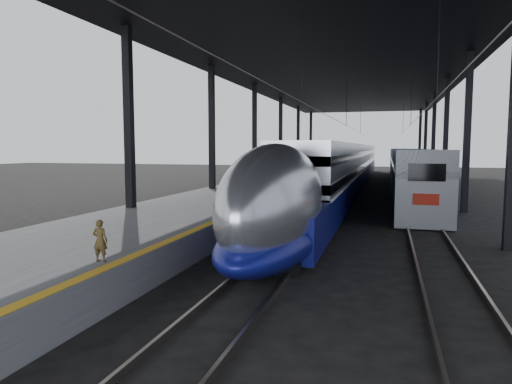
% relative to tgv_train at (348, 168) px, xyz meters
% --- Properties ---
extents(ground, '(160.00, 160.00, 0.00)m').
position_rel_tgv_train_xyz_m(ground, '(-2.00, -28.10, -1.85)').
color(ground, black).
rests_on(ground, ground).
extents(platform, '(6.00, 80.00, 1.00)m').
position_rel_tgv_train_xyz_m(platform, '(-5.50, -8.10, -1.35)').
color(platform, '#4C4C4F').
rests_on(platform, ground).
extents(yellow_strip, '(0.30, 80.00, 0.01)m').
position_rel_tgv_train_xyz_m(yellow_strip, '(-2.70, -8.10, -0.85)').
color(yellow_strip, orange).
rests_on(yellow_strip, platform).
extents(rails, '(6.52, 80.00, 0.16)m').
position_rel_tgv_train_xyz_m(rails, '(2.50, -8.10, -1.77)').
color(rails, slate).
rests_on(rails, ground).
extents(canopy, '(18.00, 75.00, 9.47)m').
position_rel_tgv_train_xyz_m(canopy, '(-0.10, -8.10, 7.26)').
color(canopy, black).
rests_on(canopy, ground).
extents(tgv_train, '(2.77, 65.20, 3.97)m').
position_rel_tgv_train_xyz_m(tgv_train, '(0.00, 0.00, 0.00)').
color(tgv_train, '#AEB0B5').
rests_on(tgv_train, ground).
extents(second_train, '(2.61, 56.05, 3.60)m').
position_rel_tgv_train_xyz_m(second_train, '(5.00, 7.33, -0.03)').
color(second_train, navy).
rests_on(second_train, ground).
extents(child, '(0.39, 0.28, 1.01)m').
position_rel_tgv_train_xyz_m(child, '(-3.15, -32.06, -0.35)').
color(child, '#453417').
rests_on(child, platform).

